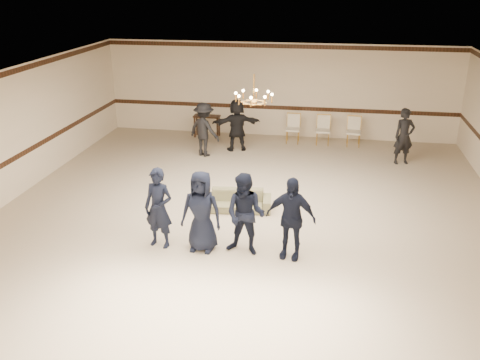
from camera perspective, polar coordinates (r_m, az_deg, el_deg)
The scene contains 16 objects.
room at distance 11.58m, azimuth 0.72°, elevation 2.73°, with size 12.01×14.01×3.21m.
chair_rail at distance 18.41m, azimuth 4.23°, elevation 7.83°, with size 12.00×0.02×0.14m, color #3A1D11.
crown_molding at distance 18.03m, azimuth 4.41°, elevation 14.27°, with size 12.00×0.02×0.14m, color #3A1D11.
chandelier at distance 12.20m, azimuth 1.51°, elevation 9.90°, with size 0.94×0.94×0.89m, color #C48C3E, non-canonical shape.
boy_a at distance 10.88m, azimuth -8.81°, elevation -3.04°, with size 0.62×0.41×1.71m, color black.
boy_b at distance 10.64m, azimuth -4.20°, elevation -3.41°, with size 0.83×0.54×1.71m, color black.
boy_c at distance 10.47m, azimuth 0.59°, elevation -3.77°, with size 0.83×0.65×1.71m, color black.
boy_d at distance 10.38m, azimuth 5.51°, elevation -4.12°, with size 1.00×0.42×1.71m, color black.
settee at distance 12.63m, azimuth -0.33°, elevation -2.25°, with size 1.63×0.64×0.48m, color #7B7A52.
adult_left at distance 16.32m, azimuth -3.91°, elevation 5.48°, with size 1.08×0.62×1.68m, color black.
adult_mid at distance 16.80m, azimuth -0.35°, elevation 6.00°, with size 1.56×0.50×1.68m, color black.
adult_right at distance 16.32m, azimuth 17.36°, elevation 4.54°, with size 0.61×0.40×1.68m, color black.
banquet_chair_left at distance 17.75m, azimuth 5.76°, elevation 5.52°, with size 0.46×0.46×0.95m, color beige, non-canonical shape.
banquet_chair_mid at distance 17.71m, azimuth 8.99°, elevation 5.33°, with size 0.46×0.46×0.95m, color beige, non-canonical shape.
banquet_chair_right at distance 17.73m, azimuth 12.23°, elevation 5.12°, with size 0.46×0.46×0.95m, color beige, non-canonical shape.
console_table at distance 18.41m, azimuth -3.60°, elevation 5.86°, with size 0.90×0.38×0.76m, color #331C11.
Camera 1 is at (1.74, -10.82, 5.32)m, focal length 39.36 mm.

